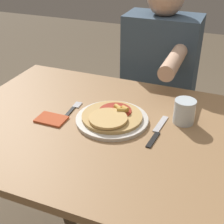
% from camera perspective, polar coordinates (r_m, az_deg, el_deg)
% --- Properties ---
extents(dining_table, '(1.24, 0.84, 0.73)m').
position_cam_1_polar(dining_table, '(1.22, 0.27, -6.88)').
color(dining_table, '#9E754C').
rests_on(dining_table, ground_plane).
extents(plate, '(0.28, 0.28, 0.01)m').
position_cam_1_polar(plate, '(1.19, 0.00, -1.36)').
color(plate, silver).
rests_on(plate, dining_table).
extents(pizza, '(0.23, 0.23, 0.04)m').
position_cam_1_polar(pizza, '(1.18, -0.05, -0.78)').
color(pizza, tan).
rests_on(pizza, plate).
extents(fork, '(0.03, 0.18, 0.00)m').
position_cam_1_polar(fork, '(1.27, -7.42, 0.24)').
color(fork, black).
rests_on(fork, dining_table).
extents(knife, '(0.03, 0.22, 0.00)m').
position_cam_1_polar(knife, '(1.15, 8.24, -3.53)').
color(knife, black).
rests_on(knife, dining_table).
extents(drinking_glass, '(0.08, 0.08, 0.09)m').
position_cam_1_polar(drinking_glass, '(1.20, 13.09, 0.09)').
color(drinking_glass, silver).
rests_on(drinking_glass, dining_table).
extents(napkin, '(0.11, 0.08, 0.01)m').
position_cam_1_polar(napkin, '(1.22, -11.03, -1.29)').
color(napkin, '#C6512D').
rests_on(napkin, dining_table).
extents(person_diner, '(0.38, 0.52, 1.17)m').
position_cam_1_polar(person_diner, '(1.74, 8.72, 6.92)').
color(person_diner, '#2D2D38').
rests_on(person_diner, ground_plane).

